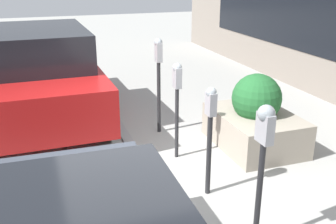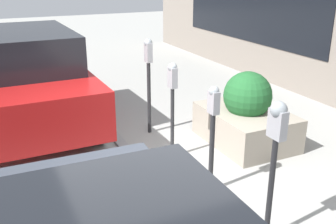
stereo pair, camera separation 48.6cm
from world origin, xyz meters
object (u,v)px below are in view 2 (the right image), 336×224
at_px(parking_meter_nearest, 276,140).
at_px(parking_meter_middle, 172,91).
at_px(parked_car_middle, 21,77).
at_px(parking_meter_second, 213,122).
at_px(planter_box, 246,117).
at_px(parking_meter_fourth, 149,69).

height_order(parking_meter_nearest, parking_meter_middle, parking_meter_nearest).
bearing_deg(parked_car_middle, parking_meter_nearest, -158.16).
height_order(parking_meter_second, planter_box, parking_meter_second).
relative_size(parking_meter_second, parked_car_middle, 0.31).
bearing_deg(planter_box, parking_meter_nearest, 149.71).
bearing_deg(parking_meter_middle, parking_meter_second, -179.12).
distance_m(parking_meter_nearest, planter_box, 2.55).
distance_m(parking_meter_fourth, planter_box, 1.75).
bearing_deg(parking_meter_nearest, parked_car_middle, 22.80).
xyz_separation_m(parking_meter_second, parking_meter_middle, (1.08, 0.02, 0.09)).
distance_m(parking_meter_second, planter_box, 1.72).
height_order(parking_meter_fourth, parked_car_middle, parked_car_middle).
distance_m(parking_meter_second, parked_car_middle, 3.86).
bearing_deg(parked_car_middle, parking_meter_middle, -142.75).
bearing_deg(parking_meter_second, parking_meter_middle, 0.88).
height_order(planter_box, parked_car_middle, parked_car_middle).
bearing_deg(planter_box, parking_meter_middle, 88.67).
relative_size(parking_meter_second, parking_meter_middle, 0.96).
height_order(parking_meter_middle, parking_meter_fourth, parking_meter_fourth).
relative_size(parking_meter_middle, parked_car_middle, 0.32).
bearing_deg(parking_meter_middle, parking_meter_fourth, -2.81).
distance_m(parking_meter_nearest, parking_meter_middle, 2.15).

